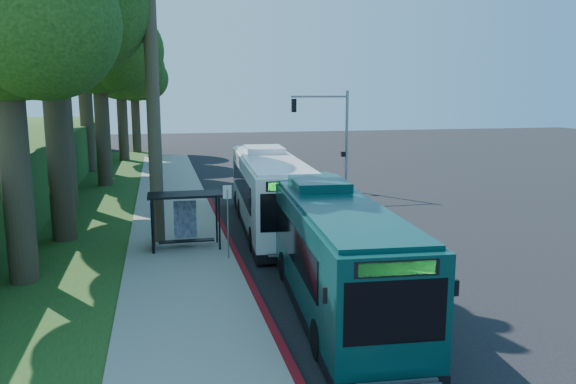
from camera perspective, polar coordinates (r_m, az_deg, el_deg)
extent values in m
plane|color=black|center=(29.30, 3.28, -3.50)|extent=(140.00, 140.00, 0.00)
cube|color=gray|center=(28.17, -11.16, -4.10)|extent=(4.50, 70.00, 0.12)
cube|color=maroon|center=(24.49, -5.42, -6.10)|extent=(0.25, 30.00, 0.13)
cube|color=#234719|center=(33.42, -21.28, -2.43)|extent=(8.00, 70.00, 0.06)
cube|color=black|center=(24.74, -10.42, -0.27)|extent=(3.20, 1.50, 0.10)
cube|color=black|center=(24.98, -13.65, -3.33)|extent=(0.06, 1.30, 2.20)
cube|color=navy|center=(25.67, -10.40, -2.74)|extent=(1.00, 0.12, 1.70)
cube|color=black|center=(25.08, -10.26, -4.92)|extent=(2.40, 0.40, 0.06)
cube|color=black|center=(25.57, -13.53, -3.02)|extent=(0.08, 0.08, 2.40)
cube|color=black|center=(25.68, -7.26, -2.76)|extent=(0.08, 0.08, 2.40)
cube|color=black|center=(24.40, -13.54, -3.65)|extent=(0.08, 0.08, 2.40)
cube|color=black|center=(24.52, -6.98, -3.37)|extent=(0.08, 0.08, 2.40)
cylinder|color=gray|center=(23.11, -6.13, -3.42)|extent=(0.06, 0.06, 3.00)
cube|color=white|center=(22.83, -6.20, 0.00)|extent=(0.35, 0.04, 0.55)
cylinder|color=gray|center=(39.61, 5.97, 5.15)|extent=(0.20, 0.20, 7.00)
cylinder|color=gray|center=(38.86, 3.22, 9.67)|extent=(4.00, 0.14, 0.14)
cube|color=black|center=(38.41, 0.60, 8.78)|extent=(0.30, 0.30, 0.90)
cube|color=black|center=(39.62, 5.60, 3.85)|extent=(0.25, 0.25, 0.35)
cylinder|color=#4C3F2D|center=(25.83, -13.55, 8.98)|extent=(0.60, 0.60, 13.00)
cylinder|color=#382B1E|center=(27.74, -22.39, 5.98)|extent=(1.10, 1.10, 10.50)
sphere|color=#18360E|center=(26.53, -20.04, 17.36)|extent=(5.60, 5.60, 5.60)
sphere|color=#18360E|center=(29.58, -25.48, 16.77)|extent=(5.20, 5.20, 5.20)
cylinder|color=#382B1E|center=(35.76, -22.02, 7.88)|extent=(1.18, 1.18, 11.90)
sphere|color=#18360E|center=(34.37, -19.64, 17.93)|extent=(7.00, 7.00, 7.00)
sphere|color=#18360E|center=(38.15, -24.97, 17.27)|extent=(6.50, 6.50, 6.50)
cylinder|color=#382B1E|center=(43.55, -18.36, 6.98)|extent=(1.06, 1.06, 9.80)
sphere|color=#18360E|center=(43.70, -18.81, 14.88)|extent=(8.40, 8.40, 8.40)
sphere|color=#18360E|center=(42.23, -16.56, 13.66)|extent=(5.88, 5.88, 5.88)
sphere|color=#18360E|center=(45.24, -20.47, 13.54)|extent=(5.46, 5.46, 5.46)
cylinder|color=#382B1E|center=(51.69, -19.83, 8.09)|extent=(1.14, 1.14, 11.20)
sphere|color=#18360E|center=(51.98, -20.30, 15.68)|extent=(9.60, 9.60, 9.60)
sphere|color=#18360E|center=(50.24, -18.18, 14.54)|extent=(6.72, 6.72, 6.72)
sphere|color=#18360E|center=(53.76, -21.84, 14.35)|extent=(6.24, 6.24, 6.24)
cylinder|color=#382B1E|center=(59.47, -16.48, 7.44)|extent=(1.02, 1.02, 9.10)
sphere|color=#18360E|center=(59.52, -16.75, 12.82)|extent=(8.00, 8.00, 8.00)
sphere|color=#18360E|center=(58.20, -15.17, 11.94)|extent=(5.60, 5.60, 5.60)
sphere|color=#18360E|center=(60.97, -17.97, 11.95)|extent=(5.20, 5.20, 5.20)
cylinder|color=#382B1E|center=(67.42, -15.22, 7.47)|extent=(0.98, 0.98, 8.40)
sphere|color=#18360E|center=(67.42, -15.43, 11.85)|extent=(7.00, 7.00, 7.00)
sphere|color=#18360E|center=(66.30, -14.19, 11.11)|extent=(4.90, 4.90, 4.90)
sphere|color=#18360E|center=(68.67, -16.40, 11.16)|extent=(4.55, 4.55, 4.55)
cylinder|color=#382B1E|center=(22.02, -26.01, 3.01)|extent=(1.02, 1.02, 9.10)
sphere|color=#18360E|center=(20.67, -23.67, 15.45)|extent=(5.04, 5.04, 5.04)
cube|color=white|center=(28.61, -1.87, 0.20)|extent=(3.67, 13.43, 3.15)
cube|color=black|center=(28.93, -1.85, -2.99)|extent=(3.70, 13.50, 0.39)
cube|color=black|center=(29.10, -2.02, 0.98)|extent=(3.55, 10.52, 1.22)
cube|color=black|center=(22.17, 0.34, -2.05)|extent=(2.49, 0.29, 1.55)
cube|color=black|center=(35.02, -3.27, 2.61)|extent=(2.26, 0.28, 1.11)
cube|color=#19E533|center=(21.96, 0.34, 0.62)|extent=(1.84, 0.23, 0.31)
cube|color=white|center=(28.37, -1.89, 3.45)|extent=(3.40, 12.76, 0.13)
cube|color=white|center=(30.54, -2.43, 4.27)|extent=(2.15, 2.89, 0.39)
cylinder|color=black|center=(24.64, -3.52, -4.80)|extent=(0.40, 1.13, 1.11)
cylinder|color=black|center=(25.01, 2.33, -4.56)|extent=(0.40, 1.13, 1.11)
cylinder|color=black|center=(33.68, -5.13, -0.77)|extent=(0.40, 1.13, 1.11)
cylinder|color=black|center=(33.95, -0.82, -0.64)|extent=(0.40, 1.13, 1.11)
cube|color=#093533|center=(18.67, 4.41, -5.49)|extent=(3.66, 12.82, 3.00)
cube|color=black|center=(19.14, 4.35, -9.98)|extent=(3.69, 12.88, 0.37)
cube|color=black|center=(19.09, 4.07, -4.24)|extent=(3.51, 10.05, 1.16)
cube|color=black|center=(12.88, 10.80, -11.83)|extent=(2.37, 0.31, 1.48)
cube|color=black|center=(24.58, 1.16, -0.85)|extent=(2.15, 0.29, 1.05)
cube|color=#19E533|center=(12.53, 10.97, -7.60)|extent=(1.75, 0.24, 0.30)
cube|color=#093533|center=(18.31, 4.48, -0.80)|extent=(3.39, 12.17, 0.13)
cube|color=#093533|center=(20.31, 3.15, 0.81)|extent=(2.08, 2.77, 0.37)
cylinder|color=black|center=(15.16, 3.23, -14.68)|extent=(0.40, 1.08, 1.05)
cylinder|color=black|center=(15.80, 12.17, -13.84)|extent=(0.40, 1.08, 1.05)
cylinder|color=black|center=(23.38, -1.21, -5.67)|extent=(0.40, 1.08, 1.05)
cylinder|color=black|center=(23.80, 4.64, -5.41)|extent=(0.40, 1.08, 1.05)
imported|color=silver|center=(37.54, 1.17, 0.84)|extent=(3.16, 6.21, 1.68)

